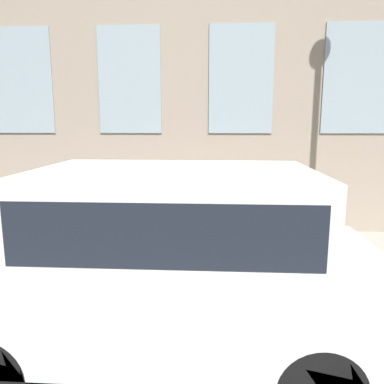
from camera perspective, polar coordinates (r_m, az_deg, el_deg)
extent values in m
plane|color=#2D2D30|center=(5.39, -3.57, -16.13)|extent=(80.00, 80.00, 0.00)
cube|color=#9E9B93|center=(6.72, -2.02, -9.80)|extent=(2.97, 60.00, 0.18)
cube|color=gray|center=(8.18, -1.04, 24.64)|extent=(0.30, 40.00, 8.84)
cube|color=#8C9EA8|center=(8.26, 23.80, 15.52)|extent=(0.03, 1.27, 2.11)
cube|color=#8C9EA8|center=(7.80, 7.48, 16.64)|extent=(0.03, 1.27, 2.11)
cube|color=#8C9EA8|center=(7.98, -9.50, 16.45)|extent=(0.03, 1.27, 2.11)
cube|color=#8C9EA8|center=(8.74, -24.51, 15.14)|extent=(0.03, 1.27, 2.11)
cylinder|color=red|center=(5.73, 1.78, -12.31)|extent=(0.32, 0.32, 0.04)
cylinder|color=red|center=(5.60, 1.80, -9.10)|extent=(0.24, 0.24, 0.72)
sphere|color=maroon|center=(5.49, 1.82, -5.57)|extent=(0.25, 0.25, 0.25)
cylinder|color=black|center=(5.47, 1.82, -4.82)|extent=(0.08, 0.08, 0.10)
cylinder|color=red|center=(5.57, 3.55, -8.29)|extent=(0.09, 0.10, 0.09)
cylinder|color=red|center=(5.58, 0.06, -8.24)|extent=(0.09, 0.10, 0.09)
cylinder|color=#232328|center=(6.02, -1.71, -7.73)|extent=(0.10, 0.10, 0.71)
cylinder|color=#232328|center=(6.16, -1.59, -7.30)|extent=(0.10, 0.10, 0.71)
cube|color=#1E59A5|center=(5.93, -1.68, -1.79)|extent=(0.19, 0.13, 0.53)
cylinder|color=#1E59A5|center=(5.80, -1.80, -1.95)|extent=(0.08, 0.08, 0.51)
cylinder|color=#1E59A5|center=(6.06, -1.56, -1.39)|extent=(0.08, 0.08, 0.51)
sphere|color=tan|center=(5.86, -1.70, 1.89)|extent=(0.24, 0.24, 0.24)
cylinder|color=black|center=(5.27, -17.98, -12.98)|extent=(0.24, 0.72, 0.72)
cylinder|color=black|center=(3.50, 18.74, -25.99)|extent=(0.24, 0.72, 0.72)
cylinder|color=black|center=(5.01, 13.31, -14.03)|extent=(0.24, 0.72, 0.72)
cube|color=white|center=(3.99, -4.25, -14.09)|extent=(2.02, 4.37, 0.79)
cube|color=white|center=(3.72, -2.75, -2.80)|extent=(1.78, 2.71, 0.82)
cube|color=#1E232D|center=(3.72, -2.75, -2.80)|extent=(1.79, 2.49, 0.53)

